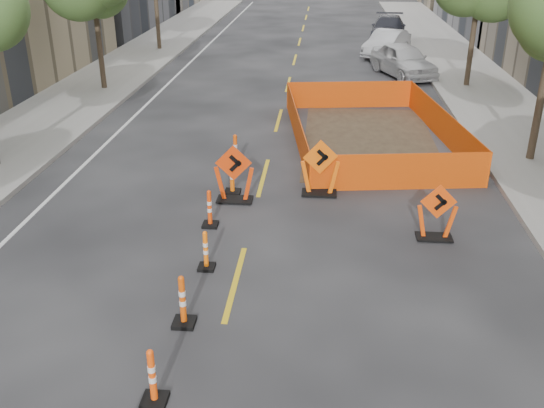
# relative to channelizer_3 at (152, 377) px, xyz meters

# --- Properties ---
(sidewalk_left) EXTENTS (4.00, 90.00, 0.15)m
(sidewalk_left) POSITION_rel_channelizer_3_xyz_m (-8.23, 11.66, -0.44)
(sidewalk_left) COLOR gray
(sidewalk_left) RESTS_ON ground
(channelizer_3) EXTENTS (0.41, 0.41, 1.03)m
(channelizer_3) POSITION_rel_channelizer_3_xyz_m (0.00, 0.00, 0.00)
(channelizer_3) COLOR #FC490A
(channelizer_3) RESTS_ON ground
(channelizer_4) EXTENTS (0.42, 0.42, 1.07)m
(channelizer_4) POSITION_rel_channelizer_3_xyz_m (0.01, 2.09, 0.02)
(channelizer_4) COLOR #D74909
(channelizer_4) RESTS_ON ground
(channelizer_5) EXTENTS (0.37, 0.37, 0.93)m
(channelizer_5) POSITION_rel_channelizer_3_xyz_m (0.05, 4.18, -0.05)
(channelizer_5) COLOR orange
(channelizer_5) RESTS_ON ground
(channelizer_6) EXTENTS (0.39, 0.39, 0.98)m
(channelizer_6) POSITION_rel_channelizer_3_xyz_m (-0.24, 6.26, -0.02)
(channelizer_6) COLOR #E73E09
(channelizer_6) RESTS_ON ground
(channelizer_7) EXTENTS (0.44, 0.44, 1.12)m
(channelizer_7) POSITION_rel_channelizer_3_xyz_m (0.02, 8.35, 0.05)
(channelizer_7) COLOR orange
(channelizer_7) RESTS_ON ground
(channelizer_8) EXTENTS (0.42, 0.42, 1.07)m
(channelizer_8) POSITION_rel_channelizer_3_xyz_m (-0.19, 10.44, 0.02)
(channelizer_8) COLOR #DC4909
(channelizer_8) RESTS_ON ground
(chevron_sign_left) EXTENTS (1.14, 0.75, 1.64)m
(chevron_sign_left) POSITION_rel_channelizer_3_xyz_m (0.16, 7.83, 0.30)
(chevron_sign_left) COLOR red
(chevron_sign_left) RESTS_ON ground
(chevron_sign_center) EXTENTS (1.22, 0.89, 1.64)m
(chevron_sign_center) POSITION_rel_channelizer_3_xyz_m (2.48, 8.49, 0.30)
(chevron_sign_center) COLOR #FF620A
(chevron_sign_center) RESTS_ON ground
(chevron_sign_right) EXTENTS (0.99, 0.63, 1.43)m
(chevron_sign_right) POSITION_rel_channelizer_3_xyz_m (5.30, 6.06, 0.20)
(chevron_sign_right) COLOR #EA4309
(chevron_sign_right) RESTS_ON ground
(safety_fence) EXTENTS (6.30, 9.40, 1.10)m
(safety_fence) POSITION_rel_channelizer_3_xyz_m (4.16, 13.40, 0.03)
(safety_fence) COLOR orange
(safety_fence) RESTS_ON ground
(parked_car_near) EXTENTS (3.45, 5.09, 1.61)m
(parked_car_near) POSITION_rel_channelizer_3_xyz_m (6.44, 23.97, 0.29)
(parked_car_near) COLOR #BABABC
(parked_car_near) RESTS_ON ground
(parked_car_mid) EXTENTS (3.23, 4.70, 1.47)m
(parked_car_mid) POSITION_rel_channelizer_3_xyz_m (6.05, 29.16, 0.22)
(parked_car_mid) COLOR #A1A2A6
(parked_car_mid) RESTS_ON ground
(parked_car_far) EXTENTS (2.73, 5.60, 1.57)m
(parked_car_far) POSITION_rel_channelizer_3_xyz_m (6.62, 34.68, 0.27)
(parked_car_far) COLOR black
(parked_car_far) RESTS_ON ground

